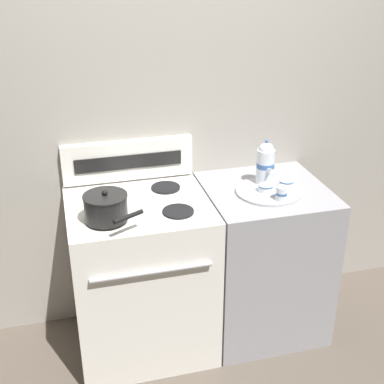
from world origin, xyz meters
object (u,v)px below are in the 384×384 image
(serving_tray, at_px, (269,191))
(creamer_jug, at_px, (282,193))
(saucepan, at_px, (106,207))
(teacup_right, at_px, (286,184))
(stove, at_px, (142,276))
(teacup_left, at_px, (266,189))
(teapot, at_px, (266,163))

(serving_tray, distance_m, creamer_jug, 0.13)
(serving_tray, xyz_separation_m, creamer_jug, (0.02, -0.12, 0.04))
(saucepan, height_order, creamer_jug, saucepan)
(saucepan, xyz_separation_m, serving_tray, (0.88, 0.10, -0.07))
(saucepan, xyz_separation_m, teacup_right, (0.98, 0.11, -0.04))
(stove, bearing_deg, teacup_left, -5.68)
(serving_tray, bearing_deg, teacup_left, -141.76)
(stove, xyz_separation_m, serving_tray, (0.70, -0.05, 0.45))
(stove, distance_m, saucepan, 0.57)
(creamer_jug, bearing_deg, teapot, 90.95)
(saucepan, xyz_separation_m, teacup_left, (0.85, 0.08, -0.04))
(serving_tray, height_order, creamer_jug, creamer_jug)
(stove, relative_size, creamer_jug, 12.38)
(teacup_right, xyz_separation_m, creamer_jug, (-0.08, -0.13, 0.01))
(teapot, xyz_separation_m, teacup_left, (-0.04, -0.12, -0.10))
(saucepan, xyz_separation_m, creamer_jug, (0.90, -0.02, -0.03))
(teacup_right, distance_m, creamer_jug, 0.15)
(teapot, relative_size, creamer_jug, 3.43)
(saucepan, distance_m, serving_tray, 0.89)
(saucepan, bearing_deg, teapot, 12.61)
(teacup_left, xyz_separation_m, teacup_right, (0.13, 0.03, 0.00))
(serving_tray, xyz_separation_m, teacup_left, (-0.03, -0.02, 0.03))
(serving_tray, bearing_deg, teapot, 81.61)
(stove, relative_size, serving_tray, 2.56)
(teacup_left, bearing_deg, serving_tray, 38.24)
(saucepan, height_order, teacup_right, saucepan)
(stove, xyz_separation_m, creamer_jug, (0.72, -0.17, 0.50))
(teapot, distance_m, teacup_right, 0.16)
(saucepan, bearing_deg, serving_tray, 6.64)
(stove, height_order, teapot, teapot)
(saucepan, distance_m, teacup_left, 0.86)
(teacup_right, bearing_deg, saucepan, -173.82)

